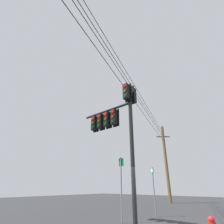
{
  "coord_description": "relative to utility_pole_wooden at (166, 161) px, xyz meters",
  "views": [
    {
      "loc": [
        3.78,
        -6.99,
        1.68
      ],
      "look_at": [
        -2.3,
        0.31,
        5.68
      ],
      "focal_mm": 28.36,
      "sensor_mm": 36.0,
      "label": 1
    }
  ],
  "objects": [
    {
      "name": "utility_pole_wooden",
      "position": [
        0.0,
        0.0,
        0.0
      ],
      "size": [
        1.36,
        1.1,
        8.63
      ],
      "color": "brown",
      "rests_on": "ground"
    },
    {
      "name": "overhead_wire_span",
      "position": [
        4.42,
        -14.48,
        2.58
      ],
      "size": [
        8.85,
        28.98,
        1.97
      ],
      "color": "black"
    },
    {
      "name": "route_sign_primary",
      "position": [
        2.66,
        -12.3,
        -2.49
      ],
      "size": [
        0.29,
        0.1,
        3.19
      ],
      "color": "slate",
      "rests_on": "ground"
    },
    {
      "name": "route_sign_secondary",
      "position": [
        3.08,
        -9.49,
        -2.77
      ],
      "size": [
        0.25,
        0.12,
        2.83
      ],
      "color": "slate",
      "rests_on": "ground"
    },
    {
      "name": "signal_mast_assembly",
      "position": [
        3.03,
        -13.13,
        0.63
      ],
      "size": [
        3.74,
        0.96,
        6.93
      ],
      "color": "black",
      "rests_on": "ground"
    }
  ]
}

